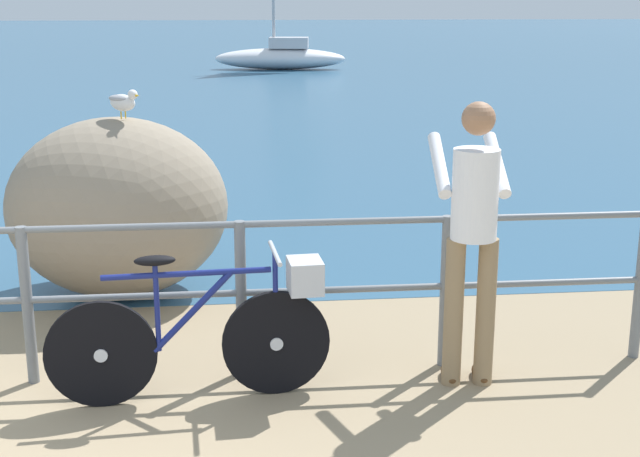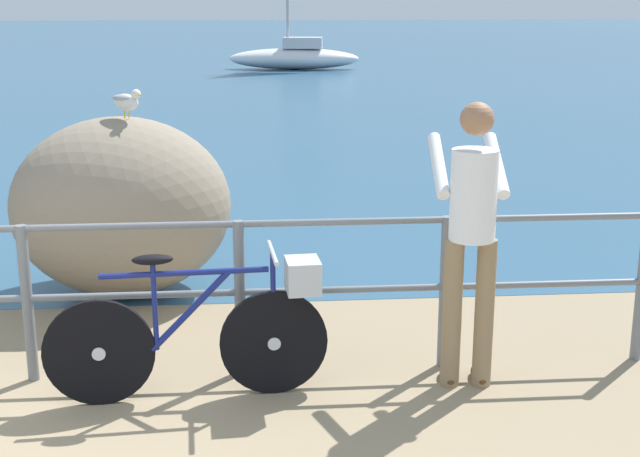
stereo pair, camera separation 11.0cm
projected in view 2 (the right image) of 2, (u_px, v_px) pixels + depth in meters
ground_plane at (194, 91)px, 23.21m from camera, size 120.00×120.00×0.10m
sea_surface at (221, 40)px, 50.23m from camera, size 120.00×90.00×0.01m
promenade_railing at (26, 285)px, 5.43m from camera, size 8.01×0.07×1.02m
bicycle at (212, 325)px, 5.24m from camera, size 1.70×0.48×0.92m
person_at_railing at (471, 232)px, 5.29m from camera, size 0.47×0.65×1.78m
breakwater_boulder_main at (122, 207)px, 7.08m from camera, size 1.76×1.49×1.45m
seagull at (126, 100)px, 6.78m from camera, size 0.30×0.28×0.23m
sailboat at (296, 48)px, 29.44m from camera, size 4.53×1.84×6.16m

